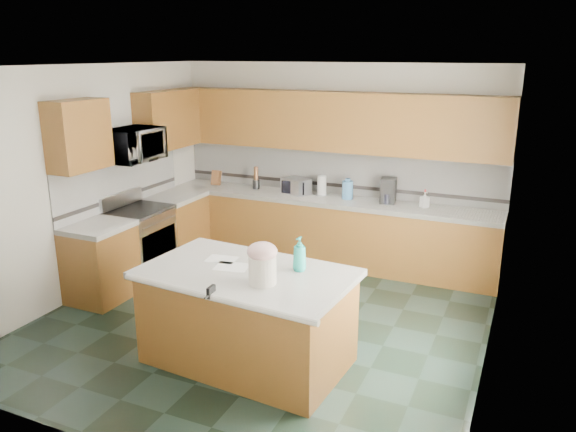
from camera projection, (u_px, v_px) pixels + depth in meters
The scene contains 52 objects.
floor at pixel (263, 321), 6.14m from camera, with size 4.60×4.60×0.00m, color black.
ceiling at pixel (259, 66), 5.39m from camera, with size 4.60×4.60×0.00m, color white.
wall_back at pixel (336, 163), 7.80m from camera, with size 4.60×0.04×2.70m, color white.
wall_front at pixel (104, 283), 3.73m from camera, with size 4.60×0.04×2.70m, color white.
wall_left at pixel (87, 181), 6.67m from camera, with size 0.04×4.60×2.70m, color white.
wall_right at pixel (500, 229), 4.86m from camera, with size 0.04×4.60×2.70m, color white.
back_base_cab at pixel (326, 232), 7.78m from camera, with size 4.60×0.60×0.86m, color #44280E.
back_countertop at pixel (327, 200), 7.65m from camera, with size 4.60×0.64×0.06m, color white.
back_upper_cab at pixel (332, 121), 7.47m from camera, with size 4.60×0.33×0.78m, color #44280E.
back_backsplash at pixel (335, 171), 7.80m from camera, with size 4.60×0.02×0.63m, color silver.
back_accent_band at pixel (334, 185), 7.85m from camera, with size 4.60×0.01×0.05m, color black.
left_base_cab_rear at pixel (176, 228), 7.93m from camera, with size 0.60×0.82×0.86m, color #44280E.
left_counter_rear at pixel (174, 197), 7.81m from camera, with size 0.64×0.82×0.06m, color white.
left_base_cab_front at pixel (101, 264), 6.59m from camera, with size 0.60×0.72×0.86m, color #44280E.
left_counter_front at pixel (97, 227), 6.46m from camera, with size 0.64×0.72×0.06m, color white.
left_backsplash at pixel (120, 182), 7.17m from camera, with size 0.02×2.30×0.63m, color silver.
left_accent_band at pixel (122, 196), 7.22m from camera, with size 0.01×2.30×0.05m, color black.
left_upper_cab_rear at pixel (168, 119), 7.68m from camera, with size 0.33×1.09×0.78m, color #44280E.
left_upper_cab_front at pixel (79, 135), 6.22m from camera, with size 0.33×0.72×0.78m, color #44280E.
range_body at pixel (141, 245), 7.24m from camera, with size 0.60×0.76×0.88m, color #B7B7BC.
range_oven_door at pixel (159, 251), 7.14m from camera, with size 0.02×0.68×0.55m, color black.
range_cooktop at pixel (138, 210), 7.11m from camera, with size 0.62×0.78×0.04m, color black.
range_handle at pixel (159, 222), 7.02m from camera, with size 0.02×0.02×0.66m, color #B7B7BC.
range_backguard at pixel (121, 199), 7.18m from camera, with size 0.06×0.76×0.18m, color #B7B7BC.
microwave at pixel (133, 145), 6.88m from camera, with size 0.73×0.50×0.41m, color #B7B7BC.
island_base at pixel (247, 320), 5.23m from camera, with size 1.81×1.03×0.86m, color #44280E.
island_top at pixel (246, 274), 5.10m from camera, with size 1.91×1.13×0.06m, color white.
island_bullnose at pixel (214, 298), 4.60m from camera, with size 0.06×0.06×1.91m, color white.
treat_jar at pixel (262, 270), 4.78m from camera, with size 0.24×0.24×0.25m, color white.
treat_jar_lid at pixel (262, 252), 4.73m from camera, with size 0.26×0.26×0.16m, color beige.
treat_jar_knob at pixel (262, 246), 4.72m from camera, with size 0.03×0.03×0.09m, color tan.
treat_jar_knob_end_l at pixel (257, 245), 4.73m from camera, with size 0.05×0.05×0.05m, color tan.
treat_jar_knob_end_r at pixel (267, 246), 4.70m from camera, with size 0.05×0.05×0.05m, color tan.
soap_bottle_island at pixel (300, 254), 5.05m from camera, with size 0.12×0.12×0.32m, color teal.
paper_sheet_a at pixel (232, 267), 5.18m from camera, with size 0.31×0.23×0.00m, color white.
paper_sheet_b at pixel (222, 259), 5.37m from camera, with size 0.28×0.21×0.00m, color white.
clamp_body at pixel (211, 292), 4.62m from camera, with size 0.03×0.11×0.09m, color black.
clamp_handle at pixel (207, 297), 4.57m from camera, with size 0.02×0.02×0.07m, color black.
knife_block at pixel (216, 178), 8.35m from camera, with size 0.12×0.10×0.22m, color #472814.
utensil_crock at pixel (256, 184), 8.13m from camera, with size 0.10×0.10×0.13m, color black.
utensil_bundle at pixel (256, 173), 8.08m from camera, with size 0.06×0.06×0.19m, color #472814.
toaster_oven at pixel (296, 186), 7.84m from camera, with size 0.38×0.26×0.22m, color #B7B7BC.
toaster_oven_door at pixel (293, 188), 7.73m from camera, with size 0.34×0.01×0.18m, color black.
paper_towel at pixel (322, 186), 7.73m from camera, with size 0.12×0.12×0.28m, color white.
paper_towel_base at pixel (322, 195), 7.77m from camera, with size 0.18×0.18×0.01m, color #B7B7BC.
water_jug at pixel (348, 190), 7.55m from camera, with size 0.15×0.15×0.24m, color teal.
water_jug_neck at pixel (348, 180), 7.51m from camera, with size 0.07×0.07×0.03m, color teal.
coffee_maker at pixel (388, 191), 7.34m from camera, with size 0.19×0.21×0.33m, color black.
coffee_carafe at pixel (387, 199), 7.33m from camera, with size 0.14×0.14×0.14m, color black.
soap_bottle_back at pixel (425, 200), 7.15m from camera, with size 0.09×0.09×0.20m, color white.
soap_back_cap at pixel (425, 191), 7.11m from camera, with size 0.02×0.02×0.03m, color red.
window_light_proxy at pixel (496, 219), 4.65m from camera, with size 0.02×1.40×1.10m, color white.
Camera 1 is at (2.52, -4.98, 2.83)m, focal length 35.00 mm.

